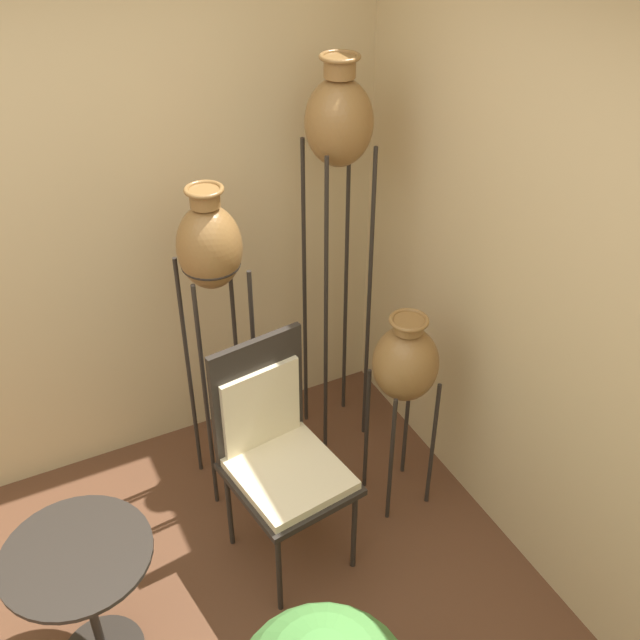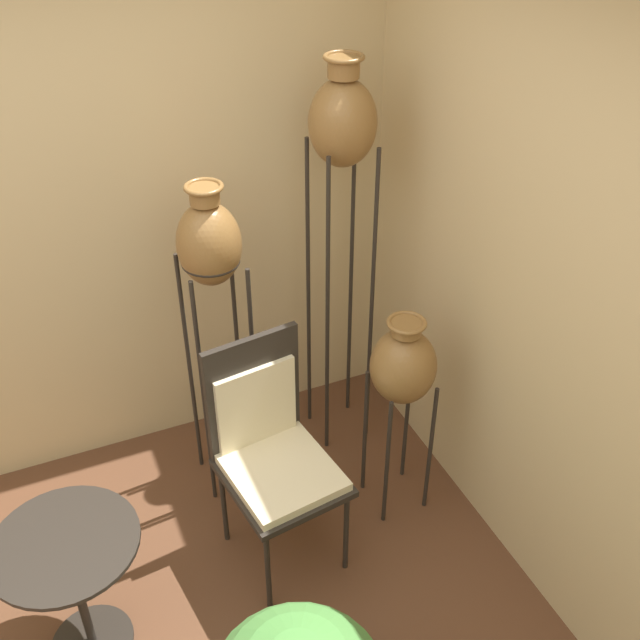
{
  "view_description": "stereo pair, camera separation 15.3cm",
  "coord_description": "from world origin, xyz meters",
  "px_view_note": "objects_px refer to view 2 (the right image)",
  "views": [
    {
      "loc": [
        -0.18,
        -1.44,
        2.85
      ],
      "look_at": [
        1.08,
        1.07,
        0.92
      ],
      "focal_mm": 42.0,
      "sensor_mm": 36.0,
      "label": 1
    },
    {
      "loc": [
        -0.04,
        -1.5,
        2.85
      ],
      "look_at": [
        1.08,
        1.07,
        0.92
      ],
      "focal_mm": 42.0,
      "sensor_mm": 36.0,
      "label": 2
    }
  ],
  "objects_px": {
    "chair": "(271,444)",
    "side_table": "(72,571)",
    "vase_stand_tall": "(343,134)",
    "vase_stand_short": "(403,368)",
    "vase_stand_medium": "(210,252)"
  },
  "relations": [
    {
      "from": "side_table",
      "to": "vase_stand_short",
      "type": "bearing_deg",
      "value": 7.93
    },
    {
      "from": "vase_stand_medium",
      "to": "chair",
      "type": "relative_size",
      "value": 1.5
    },
    {
      "from": "vase_stand_medium",
      "to": "side_table",
      "type": "height_order",
      "value": "vase_stand_medium"
    },
    {
      "from": "vase_stand_tall",
      "to": "chair",
      "type": "distance_m",
      "value": 1.37
    },
    {
      "from": "vase_stand_short",
      "to": "side_table",
      "type": "distance_m",
      "value": 1.57
    },
    {
      "from": "vase_stand_tall",
      "to": "vase_stand_medium",
      "type": "height_order",
      "value": "vase_stand_tall"
    },
    {
      "from": "chair",
      "to": "side_table",
      "type": "relative_size",
      "value": 1.71
    },
    {
      "from": "vase_stand_tall",
      "to": "chair",
      "type": "relative_size",
      "value": 1.87
    },
    {
      "from": "vase_stand_tall",
      "to": "vase_stand_short",
      "type": "relative_size",
      "value": 1.9
    },
    {
      "from": "side_table",
      "to": "chair",
      "type": "bearing_deg",
      "value": 12.72
    },
    {
      "from": "vase_stand_tall",
      "to": "vase_stand_medium",
      "type": "distance_m",
      "value": 0.76
    },
    {
      "from": "side_table",
      "to": "vase_stand_tall",
      "type": "bearing_deg",
      "value": 28.23
    },
    {
      "from": "vase_stand_tall",
      "to": "vase_stand_medium",
      "type": "relative_size",
      "value": 1.25
    },
    {
      "from": "vase_stand_tall",
      "to": "vase_stand_medium",
      "type": "bearing_deg",
      "value": -170.86
    },
    {
      "from": "vase_stand_medium",
      "to": "vase_stand_short",
      "type": "height_order",
      "value": "vase_stand_medium"
    }
  ]
}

